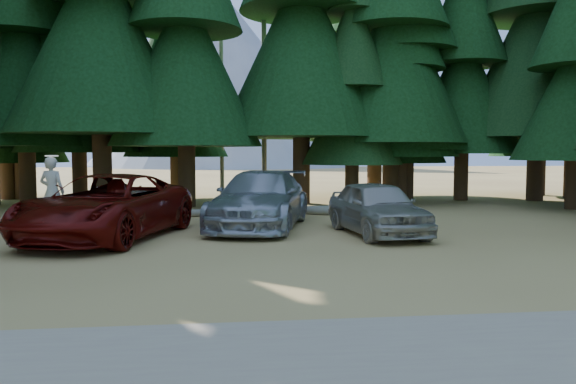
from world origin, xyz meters
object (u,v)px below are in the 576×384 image
(red_pickup, at_px, (107,207))
(silver_minivan_center, at_px, (261,199))
(log_left, at_px, (231,212))
(frisbee_player, at_px, (52,191))
(silver_minivan_right, at_px, (377,208))
(log_mid, at_px, (297,210))
(log_right, at_px, (356,209))

(red_pickup, height_order, silver_minivan_center, silver_minivan_center)
(silver_minivan_center, height_order, log_left, silver_minivan_center)
(red_pickup, relative_size, frisbee_player, 3.02)
(silver_minivan_right, height_order, log_left, silver_minivan_right)
(red_pickup, height_order, log_mid, red_pickup)
(frisbee_player, height_order, log_right, frisbee_player)
(frisbee_player, xyz_separation_m, log_mid, (7.57, 3.99, -1.03))
(log_right, bearing_deg, red_pickup, -146.16)
(red_pickup, relative_size, log_right, 1.43)
(log_mid, bearing_deg, silver_minivan_center, -82.52)
(red_pickup, bearing_deg, log_right, 51.27)
(log_right, bearing_deg, log_left, -173.56)
(silver_minivan_right, relative_size, log_right, 1.03)
(silver_minivan_center, bearing_deg, log_right, 60.35)
(frisbee_player, bearing_deg, log_right, -141.14)
(silver_minivan_right, xyz_separation_m, log_right, (0.79, 5.74, -0.62))
(silver_minivan_right, bearing_deg, silver_minivan_center, 143.27)
(red_pickup, bearing_deg, silver_minivan_center, 39.14)
(log_left, bearing_deg, silver_minivan_center, -79.78)
(silver_minivan_right, bearing_deg, log_right, 75.98)
(silver_minivan_center, bearing_deg, silver_minivan_right, -15.21)
(silver_minivan_right, relative_size, frisbee_player, 2.17)
(frisbee_player, bearing_deg, silver_minivan_right, -173.80)
(red_pickup, relative_size, log_mid, 1.82)
(red_pickup, distance_m, silver_minivan_right, 7.28)
(silver_minivan_center, bearing_deg, log_left, 119.83)
(red_pickup, distance_m, log_left, 6.07)
(log_left, height_order, log_mid, log_mid)
(frisbee_player, bearing_deg, log_left, -129.45)
(silver_minivan_right, relative_size, log_left, 1.19)
(frisbee_player, relative_size, log_right, 0.47)
(log_mid, relative_size, log_right, 0.79)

